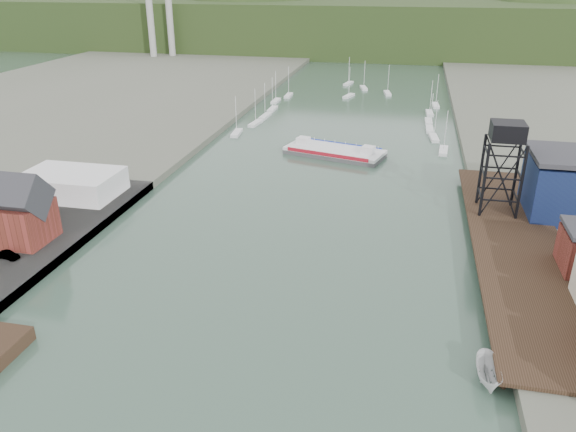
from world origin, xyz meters
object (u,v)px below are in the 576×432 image
at_px(chain_ferry, 335,151).
at_px(motorboat, 489,373).
at_px(lift_tower, 507,137).
at_px(harbor_building, 10,214).

distance_m(chain_ferry, motorboat, 83.18).
relative_size(lift_tower, chain_ferry, 0.63).
distance_m(harbor_building, motorboat, 73.67).
bearing_deg(chain_ferry, motorboat, -55.22).
distance_m(harbor_building, chain_ferry, 74.91).
relative_size(lift_tower, motorboat, 2.41).
xyz_separation_m(lift_tower, motorboat, (-5.61, -45.54, -14.37)).
height_order(harbor_building, chain_ferry, harbor_building).
bearing_deg(chain_ferry, harbor_building, -110.40).
bearing_deg(motorboat, chain_ferry, 107.46).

